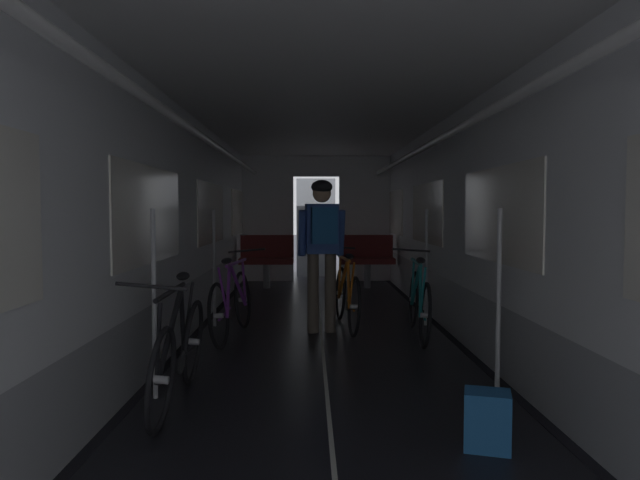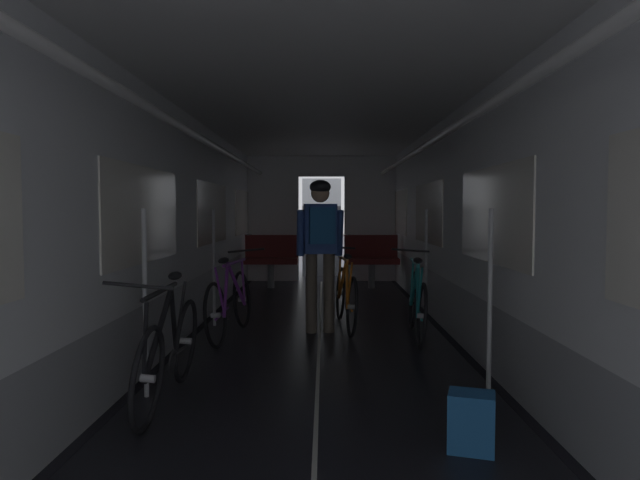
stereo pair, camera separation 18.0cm
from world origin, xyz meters
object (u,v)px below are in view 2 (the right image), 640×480
bicycle_black (169,350)px  bicycle_orange_in_aisle (346,295)px  bench_seat_far_left (271,256)px  backpack_on_floor (471,422)px  person_cyclist_aisle (320,238)px  bicycle_purple (230,302)px  bench_seat_far_right (371,256)px  bicycle_teal (417,303)px

bicycle_black → bicycle_orange_in_aisle: (1.37, 2.62, 0.00)m
bench_seat_far_left → backpack_on_floor: size_ratio=2.89×
bench_seat_far_left → bicycle_orange_in_aisle: bearing=-70.9°
person_cyclist_aisle → bicycle_orange_in_aisle: bearing=41.7°
bicycle_orange_in_aisle → backpack_on_floor: bearing=-80.1°
bench_seat_far_left → bicycle_purple: bench_seat_far_left is taller
bicycle_purple → bicycle_black: size_ratio=1.00×
bicycle_black → bench_seat_far_right: bearing=72.2°
bench_seat_far_right → backpack_on_floor: (0.00, -6.91, -0.40)m
bicycle_black → backpack_on_floor: bicycle_black is taller
bicycle_teal → bench_seat_far_right: bearing=92.3°
bench_seat_far_left → backpack_on_floor: bearing=-75.4°
bicycle_black → bicycle_teal: 2.98m
bicycle_black → person_cyclist_aisle: (1.07, 2.35, 0.69)m
bicycle_orange_in_aisle → person_cyclist_aisle: bearing=-138.3°
bicycle_purple → bench_seat_far_left: bearing=88.9°
bicycle_orange_in_aisle → bench_seat_far_left: bearing=109.1°
bench_seat_far_left → bicycle_black: bearing=-91.5°
bicycle_black → person_cyclist_aisle: 2.68m
bench_seat_far_right → backpack_on_floor: size_ratio=2.89×
bench_seat_far_left → bicycle_orange_in_aisle: bench_seat_far_left is taller
bicycle_purple → backpack_on_floor: bicycle_purple is taller
bicycle_black → backpack_on_floor: (1.96, -0.80, -0.21)m
person_cyclist_aisle → bicycle_teal: bearing=-13.8°
bicycle_orange_in_aisle → bicycle_purple: bearing=-158.6°
bicycle_purple → bicycle_teal: size_ratio=1.00×
bench_seat_far_left → bicycle_black: bench_seat_far_left is taller
bicycle_teal → bicycle_purple: bearing=179.5°
bench_seat_far_right → bicycle_black: 6.42m
bench_seat_far_right → bicycle_orange_in_aisle: size_ratio=0.58×
bicycle_teal → bicycle_orange_in_aisle: same height
bench_seat_far_left → bicycle_orange_in_aisle: (1.21, -3.49, -0.18)m
bench_seat_far_left → person_cyclist_aisle: size_ratio=0.57×
bicycle_black → bicycle_orange_in_aisle: bearing=62.4°
bench_seat_far_right → bicycle_purple: 4.42m
person_cyclist_aisle → bench_seat_far_left: bearing=103.7°
bicycle_purple → bicycle_teal: (2.04, -0.02, 0.00)m
bench_seat_far_left → backpack_on_floor: bench_seat_far_left is taller
bench_seat_far_right → bicycle_orange_in_aisle: (-0.59, -3.49, -0.18)m
bicycle_teal → person_cyclist_aisle: size_ratio=0.98×
bench_seat_far_right → bicycle_purple: size_ratio=0.58×
bicycle_purple → backpack_on_floor: 3.47m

